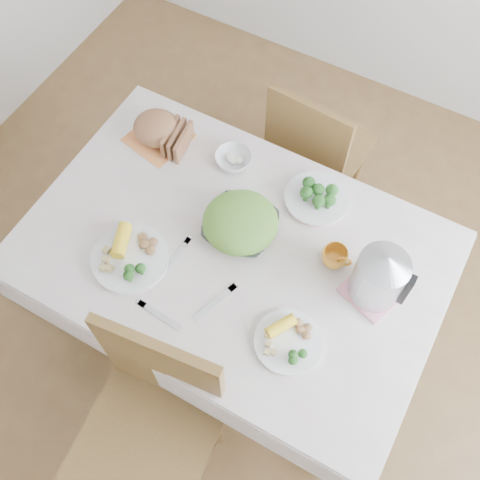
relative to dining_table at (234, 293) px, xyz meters
The scene contains 18 objects.
floor 0.38m from the dining_table, ahead, with size 3.60×3.60×0.00m, color brown.
dining_table is the anchor object (origin of this frame).
tablecloth 0.38m from the dining_table, ahead, with size 1.50×1.00×0.01m, color beige.
chair_near 0.70m from the dining_table, 86.93° to the right, with size 0.45×0.45×1.00m, color brown.
chair_far 0.83m from the dining_table, 89.44° to the left, with size 0.41×0.41×0.90m, color brown.
salad_bowl 0.43m from the dining_table, 98.33° to the left, with size 0.26×0.26×0.06m, color white.
dinner_plate_left 0.54m from the dining_table, 144.48° to the right, with size 0.28×0.28×0.02m, color white.
dinner_plate_right 0.56m from the dining_table, 32.87° to the right, with size 0.23×0.23×0.02m, color white.
broccoli_plate 0.55m from the dining_table, 63.01° to the left, with size 0.25×0.25×0.02m, color beige.
napkin 0.71m from the dining_table, 149.53° to the left, with size 0.22×0.22×0.00m, color #F18B47.
bread_loaf 0.74m from the dining_table, 149.53° to the left, with size 0.19×0.18×0.11m, color brown.
fruit_bowl 0.56m from the dining_table, 118.94° to the left, with size 0.14×0.14×0.04m, color white.
yellow_mug 0.56m from the dining_table, 21.35° to the left, with size 0.09×0.09×0.07m, color orange.
pink_tray 0.65m from the dining_table, 10.34° to the left, with size 0.18×0.18×0.01m, color pink.
electric_kettle 0.72m from the dining_table, 10.34° to the left, with size 0.17×0.17×0.24m, color #B2B5BA.
fork_left 0.44m from the dining_table, 144.06° to the right, with size 0.02×0.17×0.00m, color silver.
fork_right 0.44m from the dining_table, 76.80° to the right, with size 0.02×0.19×0.00m, color silver.
knife 0.52m from the dining_table, 105.29° to the right, with size 0.02×0.18×0.00m, color silver.
Camera 1 is at (0.48, -0.82, 2.55)m, focal length 42.00 mm.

